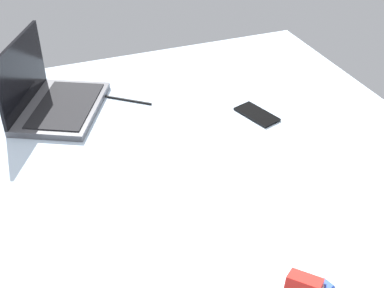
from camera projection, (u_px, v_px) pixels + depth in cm
name	position (u px, v px, depth cm)	size (l,w,h in cm)	color
bed_mattress	(220.00, 228.00, 129.19)	(180.00, 140.00, 18.00)	silver
laptop	(51.00, 98.00, 157.17)	(39.85, 35.50, 23.00)	#4C4C51
cell_phone	(257.00, 114.00, 156.85)	(6.80, 14.00, 0.80)	black
charger_cable	(127.00, 100.00, 164.31)	(17.00, 0.60, 0.60)	black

